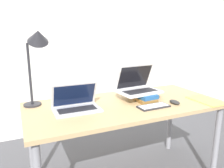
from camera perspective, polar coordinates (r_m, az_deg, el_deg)
wall_back at (r=3.01m, az=-8.44°, el=13.19°), size 8.00×0.05×2.70m
desk at (r=1.89m, az=3.41°, el=-7.27°), size 1.64×0.76×0.76m
laptop_left at (r=1.71m, az=-9.38°, el=-5.35°), size 0.35×0.22×0.21m
book_stack at (r=1.97m, az=8.05°, el=-3.21°), size 0.18×0.28×0.06m
laptop_on_books at (r=1.97m, az=6.72°, el=-0.66°), size 0.39×0.29×0.25m
wireless_keyboard at (r=1.79m, az=10.81°, el=-5.77°), size 0.26×0.12×0.01m
mouse at (r=1.92m, az=16.04°, el=-4.55°), size 0.06×0.11×0.03m
notepad at (r=2.09m, az=23.29°, el=-3.97°), size 0.19×0.31×0.01m
desk_lamp at (r=1.80m, az=-19.04°, el=9.44°), size 0.23×0.20×0.65m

